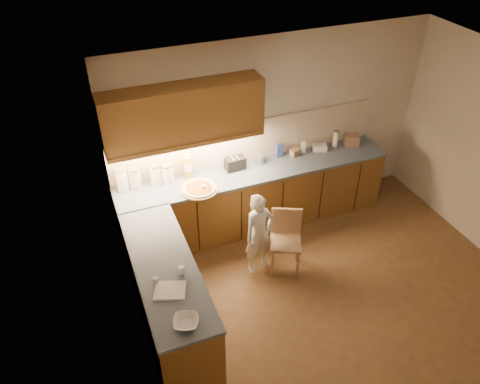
{
  "coord_description": "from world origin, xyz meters",
  "views": [
    {
      "loc": [
        -2.49,
        -3.09,
        4.35
      ],
      "look_at": [
        -0.8,
        1.2,
        1.0
      ],
      "focal_mm": 35.0,
      "sensor_mm": 36.0,
      "label": 1
    }
  ],
  "objects_px": {
    "pizza_on_board": "(199,189)",
    "oil_jug": "(187,166)",
    "wooden_chair": "(286,236)",
    "toaster": "(235,163)",
    "child": "(259,234)"
  },
  "relations": [
    {
      "from": "pizza_on_board",
      "to": "oil_jug",
      "type": "bearing_deg",
      "value": 97.03
    },
    {
      "from": "pizza_on_board",
      "to": "wooden_chair",
      "type": "bearing_deg",
      "value": -40.78
    },
    {
      "from": "oil_jug",
      "to": "toaster",
      "type": "relative_size",
      "value": 1.21
    },
    {
      "from": "child",
      "to": "toaster",
      "type": "bearing_deg",
      "value": 73.69
    },
    {
      "from": "child",
      "to": "toaster",
      "type": "height_order",
      "value": "child"
    },
    {
      "from": "pizza_on_board",
      "to": "toaster",
      "type": "distance_m",
      "value": 0.66
    },
    {
      "from": "wooden_chair",
      "to": "toaster",
      "type": "distance_m",
      "value": 1.19
    },
    {
      "from": "pizza_on_board",
      "to": "child",
      "type": "distance_m",
      "value": 0.94
    },
    {
      "from": "child",
      "to": "oil_jug",
      "type": "xyz_separation_m",
      "value": [
        -0.58,
        1.03,
        0.51
      ]
    },
    {
      "from": "oil_jug",
      "to": "toaster",
      "type": "height_order",
      "value": "oil_jug"
    },
    {
      "from": "child",
      "to": "toaster",
      "type": "xyz_separation_m",
      "value": [
        0.06,
        0.96,
        0.45
      ]
    },
    {
      "from": "toaster",
      "to": "child",
      "type": "bearing_deg",
      "value": -96.36
    },
    {
      "from": "child",
      "to": "wooden_chair",
      "type": "relative_size",
      "value": 1.34
    },
    {
      "from": "wooden_chair",
      "to": "oil_jug",
      "type": "xyz_separation_m",
      "value": [
        -0.91,
        1.1,
        0.59
      ]
    },
    {
      "from": "child",
      "to": "wooden_chair",
      "type": "height_order",
      "value": "child"
    }
  ]
}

